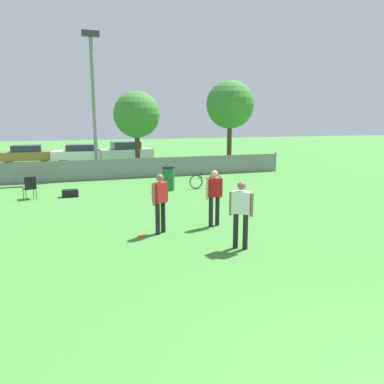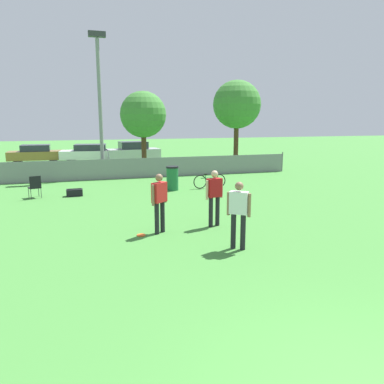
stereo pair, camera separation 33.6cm
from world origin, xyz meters
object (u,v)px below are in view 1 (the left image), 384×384
light_pole (93,93)px  bicycle_sideline (206,181)px  parked_car_silver (126,152)px  tree_near_pole (137,115)px  player_defender_red (160,199)px  parked_car_tan (27,154)px  trash_bin (168,178)px  gear_bag_sideline (70,193)px  frisbee_disc (142,236)px  tree_far_right (230,105)px  player_thrower_red (214,194)px  folding_chair_sideline (30,187)px  parked_car_white (83,153)px  player_receiver_white (241,210)px

light_pole → bicycle_sideline: size_ratio=4.83×
parked_car_silver → tree_near_pole: bearing=-95.6°
player_defender_red → parked_car_tan: size_ratio=0.43×
trash_bin → gear_bag_sideline: (-4.30, -0.06, -0.41)m
gear_bag_sideline → frisbee_disc: bearing=-74.6°
tree_far_right → player_thrower_red: 15.16m
light_pole → folding_chair_sideline: 7.19m
parked_car_white → tree_near_pole: bearing=-56.3°
gear_bag_sideline → parked_car_white: bearing=84.6°
player_receiver_white → folding_chair_sideline: 9.80m
tree_near_pole → bicycle_sideline: tree_near_pole is taller
player_thrower_red → parked_car_tan: 21.50m
tree_far_right → frisbee_disc: tree_far_right is taller
bicycle_sideline → gear_bag_sideline: bicycle_sideline is taller
frisbee_disc → gear_bag_sideline: bearing=105.4°
tree_far_right → parked_car_silver: 9.12m
bicycle_sideline → trash_bin: trash_bin is taller
folding_chair_sideline → bicycle_sideline: (7.65, 0.02, -0.19)m
light_pole → player_receiver_white: bearing=-80.1°
tree_far_right → player_defender_red: bearing=-121.8°
gear_bag_sideline → parked_car_tan: parked_car_tan is taller
parked_car_white → player_thrower_red: bearing=-75.2°
light_pole → parked_car_tan: bearing=114.5°
light_pole → frisbee_disc: 12.27m
tree_near_pole → gear_bag_sideline: (-4.39, -7.69, -3.34)m
player_receiver_white → frisbee_disc: 2.97m
trash_bin → gear_bag_sideline: bearing=-179.2°
gear_bag_sideline → parked_car_silver: parked_car_silver is taller
trash_bin → frisbee_disc: bearing=-111.8°
light_pole → tree_far_right: (9.08, 2.18, -0.45)m
folding_chair_sideline → trash_bin: size_ratio=0.85×
tree_far_right → gear_bag_sideline: tree_far_right is taller
gear_bag_sideline → parked_car_white: parked_car_white is taller
player_receiver_white → folding_chair_sideline: player_receiver_white is taller
tree_far_right → player_thrower_red: size_ratio=3.39×
player_receiver_white → gear_bag_sideline: (-3.86, 8.16, -0.85)m
tree_far_right → frisbee_disc: size_ratio=23.35×
player_defender_red → player_receiver_white: size_ratio=1.00×
tree_near_pole → parked_car_tan: size_ratio=1.25×
frisbee_disc → light_pole: bearing=90.9°
player_defender_red → player_receiver_white: bearing=-87.2°
player_receiver_white → parked_car_tan: 23.47m
gear_bag_sideline → parked_car_silver: size_ratio=0.16×
folding_chair_sideline → player_thrower_red: bearing=113.8°
player_thrower_red → bicycle_sideline: 6.46m
tree_near_pole → tree_far_right: size_ratio=0.86×
tree_far_right → parked_car_tan: 15.54m
player_receiver_white → parked_car_white: (-2.55, 21.98, -0.34)m
frisbee_disc → folding_chair_sideline: 7.16m
trash_bin → parked_car_white: parked_car_white is taller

